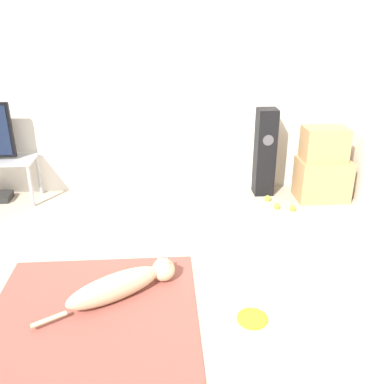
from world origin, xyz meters
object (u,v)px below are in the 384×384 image
at_px(cardboard_box_upper, 325,144).
at_px(floor_speaker, 265,152).
at_px(tennis_ball_by_boxes, 293,208).
at_px(tennis_ball_near_speaker, 277,206).
at_px(dog, 124,284).
at_px(frisbee, 252,318).
at_px(cardboard_box_lower, 322,179).
at_px(tennis_ball_loose_on_carpet, 268,198).

height_order(cardboard_box_upper, floor_speaker, floor_speaker).
distance_m(tennis_ball_by_boxes, tennis_ball_near_speaker, 0.17).
bearing_deg(cardboard_box_upper, dog, -140.84).
relative_size(frisbee, cardboard_box_upper, 0.46).
height_order(frisbee, cardboard_box_lower, cardboard_box_lower).
bearing_deg(floor_speaker, frisbee, -104.29).
xyz_separation_m(dog, tennis_ball_loose_on_carpet, (1.49, 1.64, -0.08)).
bearing_deg(tennis_ball_near_speaker, tennis_ball_by_boxes, -20.85).
distance_m(cardboard_box_lower, tennis_ball_by_boxes, 0.55).
height_order(floor_speaker, tennis_ball_near_speaker, floor_speaker).
height_order(dog, frisbee, dog).
distance_m(cardboard_box_upper, tennis_ball_loose_on_carpet, 0.86).
height_order(cardboard_box_upper, tennis_ball_loose_on_carpet, cardboard_box_upper).
bearing_deg(floor_speaker, dog, -128.16).
xyz_separation_m(frisbee, tennis_ball_by_boxes, (0.78, 1.70, 0.02)).
xyz_separation_m(cardboard_box_lower, tennis_ball_loose_on_carpet, (-0.62, -0.04, -0.20)).
xyz_separation_m(tennis_ball_by_boxes, tennis_ball_near_speaker, (-0.16, 0.06, 0.00)).
height_order(cardboard_box_lower, floor_speaker, floor_speaker).
distance_m(dog, tennis_ball_by_boxes, 2.18).
relative_size(cardboard_box_upper, floor_speaker, 0.47).
xyz_separation_m(floor_speaker, tennis_ball_near_speaker, (0.06, -0.45, -0.47)).
bearing_deg(frisbee, cardboard_box_upper, 59.96).
bearing_deg(cardboard_box_lower, frisbee, -120.66).
bearing_deg(tennis_ball_by_boxes, cardboard_box_lower, 37.19).
relative_size(cardboard_box_upper, tennis_ball_by_boxes, 7.13).
height_order(dog, tennis_ball_loose_on_carpet, dog).
xyz_separation_m(cardboard_box_lower, tennis_ball_near_speaker, (-0.57, -0.25, -0.20)).
height_order(frisbee, tennis_ball_loose_on_carpet, tennis_ball_loose_on_carpet).
bearing_deg(tennis_ball_near_speaker, dog, -137.06).
relative_size(dog, floor_speaker, 0.99).
bearing_deg(cardboard_box_lower, tennis_ball_near_speaker, -156.19).
xyz_separation_m(cardboard_box_upper, tennis_ball_near_speaker, (-0.55, -0.27, -0.61)).
distance_m(dog, tennis_ball_near_speaker, 2.10).
bearing_deg(tennis_ball_by_boxes, dog, -141.06).
height_order(frisbee, cardboard_box_upper, cardboard_box_upper).
distance_m(dog, frisbee, 0.98).
distance_m(cardboard_box_upper, tennis_ball_near_speaker, 0.86).
xyz_separation_m(dog, floor_speaker, (1.48, 1.88, 0.39)).
bearing_deg(tennis_ball_loose_on_carpet, cardboard_box_lower, 3.68).
xyz_separation_m(frisbee, cardboard_box_upper, (1.17, 2.03, 0.63)).
distance_m(cardboard_box_upper, tennis_ball_by_boxes, 0.80).
bearing_deg(tennis_ball_by_boxes, frisbee, -114.71).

